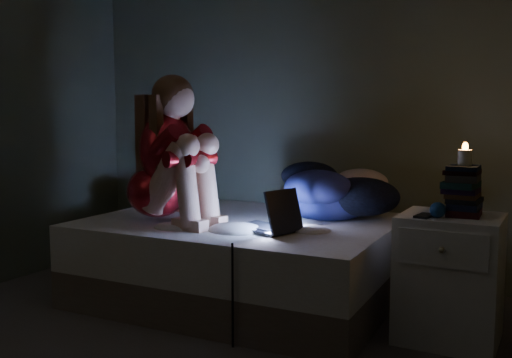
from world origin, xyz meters
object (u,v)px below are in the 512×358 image
Objects in this scene: woman at (157,149)px; nightstand at (449,278)px; candle at (465,155)px; phone at (425,216)px; bed at (241,259)px; laptop at (263,208)px.

nightstand is at bearing 14.69° from woman.
woman is at bearing -174.15° from candle.
candle reaches higher than nightstand.
phone is (1.63, 0.04, -0.30)m from woman.
laptop is (0.28, -0.26, 0.39)m from bed.
candle reaches higher than bed.
phone reaches higher than nightstand.
candle is at bearing -4.68° from bed.
woman reaches higher than nightstand.
woman reaches higher than phone.
phone is at bearing -139.61° from candle.
bed is at bearing 176.43° from nightstand.
bed is 5.03× the size of laptop.
candle reaches higher than laptop.
bed is 1.29m from phone.
laptop reaches higher than phone.
laptop reaches higher than nightstand.
bed is at bearing 43.38° from woman.
nightstand is 8.38× the size of candle.
laptop reaches higher than bed.
woman reaches higher than bed.
nightstand is (1.31, -0.13, 0.08)m from bed.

